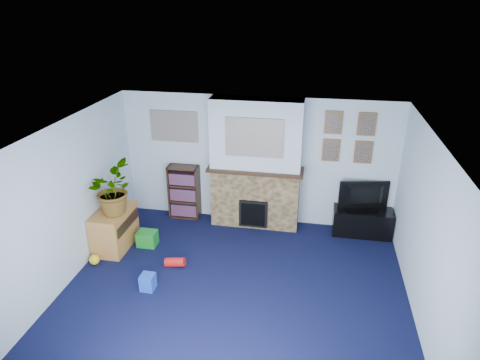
% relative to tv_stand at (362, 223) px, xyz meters
% --- Properties ---
extents(floor, '(5.00, 4.50, 0.01)m').
position_rel_tv_stand_xyz_m(floor, '(-1.95, -2.03, -0.22)').
color(floor, '#0D1134').
rests_on(floor, ground).
extents(ceiling, '(5.00, 4.50, 0.01)m').
position_rel_tv_stand_xyz_m(ceiling, '(-1.95, -2.03, 2.17)').
color(ceiling, white).
rests_on(ceiling, wall_back).
extents(wall_back, '(5.00, 0.04, 2.40)m').
position_rel_tv_stand_xyz_m(wall_back, '(-1.95, 0.22, 0.97)').
color(wall_back, silver).
rests_on(wall_back, ground).
extents(wall_front, '(5.00, 0.04, 2.40)m').
position_rel_tv_stand_xyz_m(wall_front, '(-1.95, -4.28, 0.97)').
color(wall_front, silver).
rests_on(wall_front, ground).
extents(wall_left, '(0.04, 4.50, 2.40)m').
position_rel_tv_stand_xyz_m(wall_left, '(-4.45, -2.03, 0.97)').
color(wall_left, silver).
rests_on(wall_left, ground).
extents(wall_right, '(0.04, 4.50, 2.40)m').
position_rel_tv_stand_xyz_m(wall_right, '(0.55, -2.03, 0.97)').
color(wall_right, silver).
rests_on(wall_right, ground).
extents(chimney_breast, '(1.72, 0.50, 2.40)m').
position_rel_tv_stand_xyz_m(chimney_breast, '(-1.95, 0.02, 0.96)').
color(chimney_breast, brown).
rests_on(chimney_breast, ground).
extents(collage_main, '(1.00, 0.03, 0.68)m').
position_rel_tv_stand_xyz_m(collage_main, '(-1.95, -0.19, 1.56)').
color(collage_main, gray).
rests_on(collage_main, chimney_breast).
extents(collage_left, '(0.90, 0.03, 0.58)m').
position_rel_tv_stand_xyz_m(collage_left, '(-3.50, 0.21, 1.55)').
color(collage_left, gray).
rests_on(collage_left, wall_back).
extents(portrait_tl, '(0.30, 0.03, 0.40)m').
position_rel_tv_stand_xyz_m(portrait_tl, '(-0.65, 0.20, 1.77)').
color(portrait_tl, brown).
rests_on(portrait_tl, wall_back).
extents(portrait_tr, '(0.30, 0.03, 0.40)m').
position_rel_tv_stand_xyz_m(portrait_tr, '(-0.10, 0.20, 1.77)').
color(portrait_tr, brown).
rests_on(portrait_tr, wall_back).
extents(portrait_bl, '(0.30, 0.03, 0.40)m').
position_rel_tv_stand_xyz_m(portrait_bl, '(-0.65, 0.20, 1.27)').
color(portrait_bl, brown).
rests_on(portrait_bl, wall_back).
extents(portrait_br, '(0.30, 0.03, 0.40)m').
position_rel_tv_stand_xyz_m(portrait_br, '(-0.10, 0.20, 1.27)').
color(portrait_br, brown).
rests_on(portrait_br, wall_back).
extents(tv_stand, '(1.02, 0.43, 0.48)m').
position_rel_tv_stand_xyz_m(tv_stand, '(0.00, 0.00, 0.00)').
color(tv_stand, black).
rests_on(tv_stand, ground).
extents(television, '(0.89, 0.29, 0.51)m').
position_rel_tv_stand_xyz_m(television, '(0.00, 0.02, 0.51)').
color(television, black).
rests_on(television, tv_stand).
extents(bookshelf, '(0.58, 0.28, 1.05)m').
position_rel_tv_stand_xyz_m(bookshelf, '(-3.33, 0.08, 0.28)').
color(bookshelf, '#311E11').
rests_on(bookshelf, ground).
extents(sideboard, '(0.49, 0.89, 0.69)m').
position_rel_tv_stand_xyz_m(sideboard, '(-4.19, -1.19, 0.12)').
color(sideboard, '#B87A3B').
rests_on(sideboard, ground).
extents(potted_plant, '(0.93, 0.97, 0.84)m').
position_rel_tv_stand_xyz_m(potted_plant, '(-4.14, -1.24, 0.89)').
color(potted_plant, '#26661E').
rests_on(potted_plant, sideboard).
extents(mantel_clock, '(0.09, 0.05, 0.13)m').
position_rel_tv_stand_xyz_m(mantel_clock, '(-1.93, -0.03, 1.00)').
color(mantel_clock, gold).
rests_on(mantel_clock, chimney_breast).
extents(mantel_candle, '(0.05, 0.05, 0.15)m').
position_rel_tv_stand_xyz_m(mantel_candle, '(-1.67, -0.03, 1.01)').
color(mantel_candle, '#B2BFC6').
rests_on(mantel_candle, chimney_breast).
extents(mantel_teddy, '(0.12, 0.12, 0.12)m').
position_rel_tv_stand_xyz_m(mantel_teddy, '(-2.53, -0.03, 0.99)').
color(mantel_teddy, gray).
rests_on(mantel_teddy, chimney_breast).
extents(mantel_can, '(0.06, 0.06, 0.12)m').
position_rel_tv_stand_xyz_m(mantel_can, '(-1.32, -0.03, 0.99)').
color(mantel_can, blue).
rests_on(mantel_can, chimney_breast).
extents(green_crate, '(0.33, 0.26, 0.26)m').
position_rel_tv_stand_xyz_m(green_crate, '(-3.67, -1.06, -0.08)').
color(green_crate, '#198C26').
rests_on(green_crate, ground).
extents(toy_ball, '(0.17, 0.17, 0.17)m').
position_rel_tv_stand_xyz_m(toy_ball, '(-4.30, -1.76, -0.13)').
color(toy_ball, yellow).
rests_on(toy_ball, ground).
extents(toy_block, '(0.20, 0.20, 0.25)m').
position_rel_tv_stand_xyz_m(toy_block, '(-3.21, -2.20, -0.11)').
color(toy_block, blue).
rests_on(toy_block, ground).
extents(toy_tube, '(0.34, 0.15, 0.19)m').
position_rel_tv_stand_xyz_m(toy_tube, '(-3.00, -1.57, -0.15)').
color(toy_tube, red).
rests_on(toy_tube, ground).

